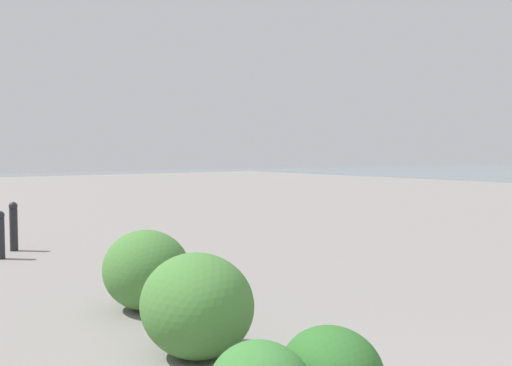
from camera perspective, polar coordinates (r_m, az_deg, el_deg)
bollard_near at (r=8.91m, az=-24.38°, el=-4.69°), size 0.13×0.13×0.69m
bollard_mid at (r=9.55m, az=-23.24°, el=-3.94°), size 0.13×0.13×0.76m
shrub_low at (r=5.66m, az=-11.01°, el=-8.58°), size 0.91×0.82×0.78m
shrub_round at (r=4.33m, az=-5.98°, el=-12.15°), size 0.92×0.83×0.78m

